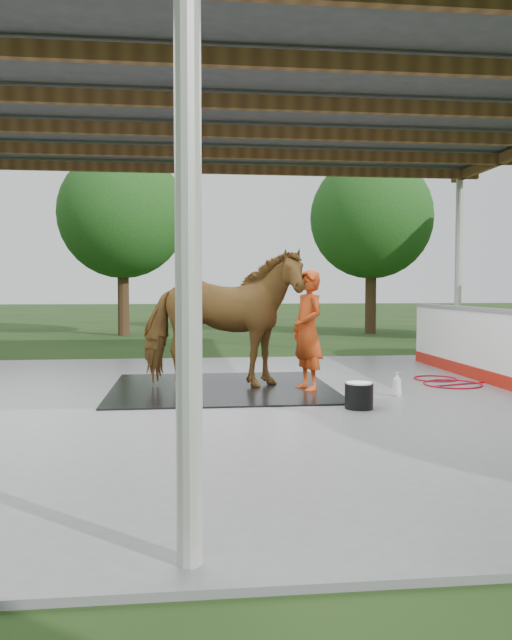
{
  "coord_description": "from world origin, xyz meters",
  "views": [
    {
      "loc": [
        -0.01,
        -7.96,
        1.52
      ],
      "look_at": [
        0.97,
        0.88,
        1.05
      ],
      "focal_mm": 35.0,
      "sensor_mm": 36.0,
      "label": 1
    }
  ],
  "objects": [
    {
      "name": "ground",
      "position": [
        0.0,
        0.0,
        0.0
      ],
      "size": [
        100.0,
        100.0,
        0.0
      ],
      "primitive_type": "plane",
      "color": "#1E3814"
    },
    {
      "name": "concrete_slab",
      "position": [
        0.0,
        0.0,
        0.03
      ],
      "size": [
        12.0,
        10.0,
        0.05
      ],
      "primitive_type": "cube",
      "color": "slate",
      "rests_on": "ground"
    },
    {
      "name": "pavilion_structure",
      "position": [
        0.0,
        -0.0,
        3.97
      ],
      "size": [
        12.6,
        10.6,
        4.05
      ],
      "color": "beige",
      "rests_on": "ground"
    },
    {
      "name": "tree_belt",
      "position": [
        0.3,
        0.9,
        3.79
      ],
      "size": [
        28.0,
        28.0,
        5.8
      ],
      "color": "#382314",
      "rests_on": "ground"
    },
    {
      "name": "rubber_mat",
      "position": [
        0.49,
        1.01,
        0.06
      ],
      "size": [
        3.15,
        2.96,
        0.02
      ],
      "primitive_type": "cube",
      "color": "black",
      "rests_on": "concrete_slab"
    },
    {
      "name": "horse",
      "position": [
        0.49,
        1.01,
        1.07
      ],
      "size": [
        2.48,
        1.38,
        1.99
      ],
      "primitive_type": "imported",
      "rotation": [
        0.0,
        0.0,
        1.44
      ],
      "color": "brown",
      "rests_on": "rubber_mat"
    },
    {
      "name": "handler",
      "position": [
        1.69,
        0.73,
        0.91
      ],
      "size": [
        0.58,
        0.72,
        1.71
      ],
      "primitive_type": "imported",
      "rotation": [
        0.0,
        0.0,
        -1.26
      ],
      "color": "#C64215",
      "rests_on": "concrete_slab"
    },
    {
      "name": "wash_bucket",
      "position": [
        2.05,
        -0.67,
        0.21
      ],
      "size": [
        0.34,
        0.34,
        0.32
      ],
      "color": "black",
      "rests_on": "concrete_slab"
    },
    {
      "name": "soap_bottle_a",
      "position": [
        2.8,
        0.12,
        0.21
      ],
      "size": [
        0.17,
        0.18,
        0.33
      ],
      "primitive_type": "imported",
      "rotation": [
        0.0,
        0.0,
        0.56
      ],
      "color": "silver",
      "rests_on": "concrete_slab"
    },
    {
      "name": "hose_coil",
      "position": [
        3.95,
        1.19,
        0.06
      ],
      "size": [
        1.19,
        1.34,
        0.02
      ],
      "color": "#AE0C1D",
      "rests_on": "concrete_slab"
    }
  ]
}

